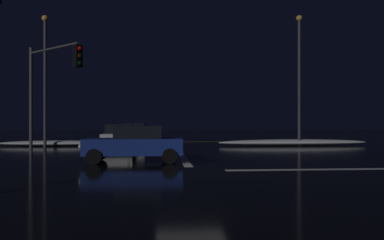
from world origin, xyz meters
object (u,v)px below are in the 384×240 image
sedan_white (120,137)px  sedan_blue_crossing (134,143)px  sedan_silver (134,133)px  streetlamp_left_near (45,71)px  streetlamp_right_near (299,71)px  sedan_gray (137,131)px  traffic_signal_nw (50,77)px

sedan_white → sedan_blue_crossing: same height
sedan_silver → streetlamp_left_near: size_ratio=0.49×
sedan_white → streetlamp_right_near: (12.32, 2.78, 4.52)m
sedan_blue_crossing → sedan_white: bearing=100.5°
streetlamp_left_near → sedan_blue_crossing: bearing=-56.7°
sedan_gray → traffic_signal_nw: (-3.55, -16.39, 3.20)m
sedan_gray → streetlamp_left_near: streetlamp_left_near is taller
sedan_blue_crossing → traffic_signal_nw: traffic_signal_nw is taller
sedan_blue_crossing → sedan_silver: bearing=93.7°
sedan_gray → sedan_blue_crossing: 19.82m
traffic_signal_nw → sedan_gray: bearing=77.8°
sedan_white → sedan_silver: 6.29m
sedan_gray → traffic_signal_nw: bearing=-102.2°
sedan_white → sedan_gray: same height
sedan_white → sedan_gray: bearing=88.2°
sedan_gray → streetlamp_left_near: bearing=-119.9°
sedan_blue_crossing → streetlamp_right_near: size_ratio=0.47×
sedan_white → streetlamp_left_near: 7.33m
sedan_gray → traffic_signal_nw: 17.07m
streetlamp_left_near → streetlamp_right_near: size_ratio=0.96×
sedan_white → sedan_blue_crossing: bearing=-79.5°
traffic_signal_nw → streetlamp_right_near: (15.46, 6.59, 1.32)m
sedan_gray → traffic_signal_nw: size_ratio=0.75×
sedan_silver → sedan_gray: size_ratio=1.00×
streetlamp_right_near → sedan_silver: bearing=163.6°
sedan_blue_crossing → traffic_signal_nw: bearing=142.7°
sedan_blue_crossing → streetlamp_right_near: 15.53m
sedan_silver → streetlamp_right_near: streetlamp_right_near is taller
sedan_white → streetlamp_left_near: (-5.23, 2.78, 4.32)m
sedan_silver → sedan_gray: (-0.06, 6.31, 0.00)m
sedan_gray → streetlamp_left_near: (-5.63, -9.80, 4.32)m
sedan_gray → streetlamp_right_near: streetlamp_right_near is taller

